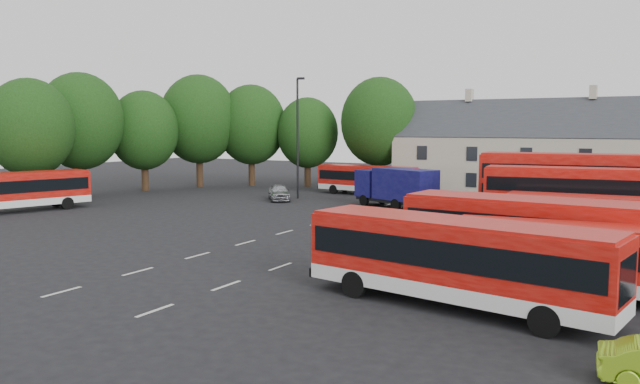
{
  "coord_description": "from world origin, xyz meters",
  "views": [
    {
      "loc": [
        20.74,
        -29.66,
        6.47
      ],
      "look_at": [
        0.49,
        5.51,
        2.2
      ],
      "focal_mm": 35.0,
      "sensor_mm": 36.0,
      "label": 1
    }
  ],
  "objects": [
    {
      "name": "bus_dd_south",
      "position": [
        15.14,
        10.21,
        2.29
      ],
      "size": [
        10.0,
        3.3,
        4.02
      ],
      "rotation": [
        0.0,
        0.0,
        0.11
      ],
      "color": "silver",
      "rests_on": "ground"
    },
    {
      "name": "bus_north",
      "position": [
        -4.73,
        23.52,
        1.67
      ],
      "size": [
        9.96,
        3.12,
        2.77
      ],
      "rotation": [
        0.0,
        0.0,
        -0.09
      ],
      "color": "silver",
      "rests_on": "ground"
    },
    {
      "name": "bus_west",
      "position": [
        -22.64,
        -0.5,
        1.81
      ],
      "size": [
        5.23,
        10.89,
        3.01
      ],
      "rotation": [
        0.0,
        0.0,
        1.29
      ],
      "color": "silver",
      "rests_on": "ground"
    },
    {
      "name": "silver_car",
      "position": [
        -9.57,
        15.75,
        0.72
      ],
      "size": [
        3.96,
        4.33,
        1.43
      ],
      "primitive_type": "imported",
      "rotation": [
        0.0,
        0.0,
        0.68
      ],
      "color": "#9A9DA1",
      "rests_on": "ground"
    },
    {
      "name": "bus_row_c",
      "position": [
        15.82,
        -1.99,
        2.02
      ],
      "size": [
        12.08,
        3.67,
        3.36
      ],
      "rotation": [
        0.0,
        0.0,
        -0.08
      ],
      "color": "silver",
      "rests_on": "ground"
    },
    {
      "name": "bus_row_b",
      "position": [
        18.02,
        -4.85,
        1.69
      ],
      "size": [
        10.13,
        3.28,
        2.81
      ],
      "rotation": [
        0.0,
        0.0,
        0.1
      ],
      "color": "silver",
      "rests_on": "ground"
    },
    {
      "name": "bus_dd_north",
      "position": [
        14.63,
        14.09,
        2.68
      ],
      "size": [
        11.68,
        3.78,
        4.7
      ],
      "rotation": [
        0.0,
        0.0,
        0.1
      ],
      "color": "silver",
      "rests_on": "ground"
    },
    {
      "name": "bus_row_d",
      "position": [
        16.05,
        1.77,
        1.81
      ],
      "size": [
        10.7,
        2.79,
        3.01
      ],
      "rotation": [
        0.0,
        0.0,
        -0.03
      ],
      "color": "silver",
      "rests_on": "ground"
    },
    {
      "name": "bus_row_a",
      "position": [
        14.06,
        -8.36,
        1.91
      ],
      "size": [
        11.51,
        4.25,
        3.18
      ],
      "rotation": [
        0.0,
        0.0,
        -0.15
      ],
      "color": "silver",
      "rests_on": "ground"
    },
    {
      "name": "bus_row_e",
      "position": [
        17.21,
        6.5,
        1.65
      ],
      "size": [
        9.8,
        2.68,
        2.75
      ],
      "rotation": [
        0.0,
        0.0,
        0.04
      ],
      "color": "silver",
      "rests_on": "ground"
    },
    {
      "name": "box_truck",
      "position": [
        1.45,
        16.02,
        1.78
      ],
      "size": [
        7.58,
        4.8,
        3.18
      ],
      "rotation": [
        0.0,
        0.0,
        -0.38
      ],
      "color": "black",
      "rests_on": "ground"
    },
    {
      "name": "terrace_houses",
      "position": [
        14.0,
        30.0,
        3.86
      ],
      "size": [
        35.7,
        7.13,
        10.06
      ],
      "color": "beige",
      "rests_on": "ground"
    },
    {
      "name": "lane_markings",
      "position": [
        2.5,
        2.0,
        0.01
      ],
      "size": [
        5.15,
        33.8,
        0.01
      ],
      "color": "beige",
      "rests_on": "ground"
    },
    {
      "name": "lamppost",
      "position": [
        -8.92,
        17.88,
        5.77
      ],
      "size": [
        0.75,
        0.4,
        10.81
      ],
      "rotation": [
        0.0,
        0.0,
        0.23
      ],
      "color": "black",
      "rests_on": "ground"
    },
    {
      "name": "ground",
      "position": [
        0.0,
        0.0,
        0.0
      ],
      "size": [
        140.0,
        140.0,
        0.0
      ],
      "primitive_type": "plane",
      "color": "black",
      "rests_on": "ground"
    },
    {
      "name": "treeline",
      "position": [
        -20.74,
        19.36,
        6.68
      ],
      "size": [
        29.92,
        32.59,
        12.01
      ],
      "color": "black",
      "rests_on": "ground"
    }
  ]
}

